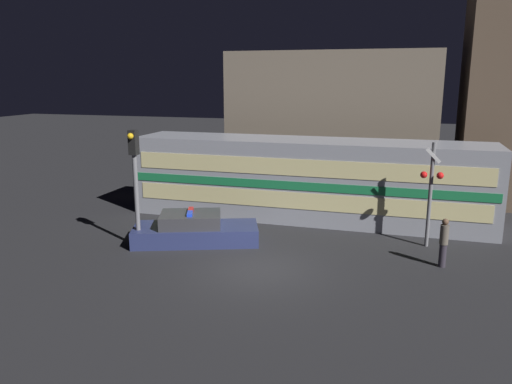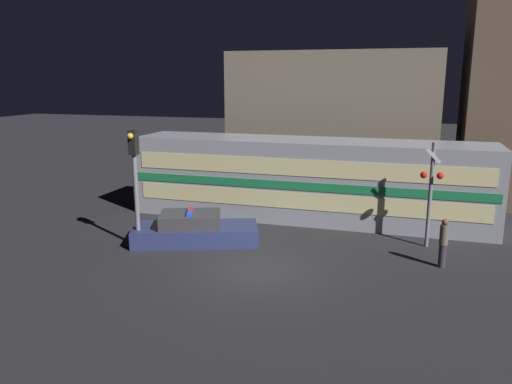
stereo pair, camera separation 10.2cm
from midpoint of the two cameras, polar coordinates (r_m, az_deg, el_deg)
name	(u,v)px [view 2 (the right image)]	position (r m, az deg, el deg)	size (l,w,h in m)	color
ground_plane	(257,269)	(17.11, 0.30, -8.80)	(120.00, 120.00, 0.00)	black
train	(308,180)	(22.80, 6.10, 1.43)	(16.01, 3.03, 3.63)	gray
police_car	(194,230)	(19.77, -6.90, -4.37)	(5.18, 3.44, 1.31)	navy
pedestrian	(443,243)	(18.14, 20.77, -5.43)	(0.29, 0.29, 1.71)	#2D2833
crossing_signal_near	(431,189)	(19.76, 19.47, 0.33)	(0.84, 0.35, 4.02)	slate
traffic_light_corner	(135,174)	(19.04, -13.52, 1.98)	(0.30, 0.46, 4.47)	slate
building_left	(334,122)	(29.23, 8.99, 7.93)	(11.30, 5.51, 7.72)	#726656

